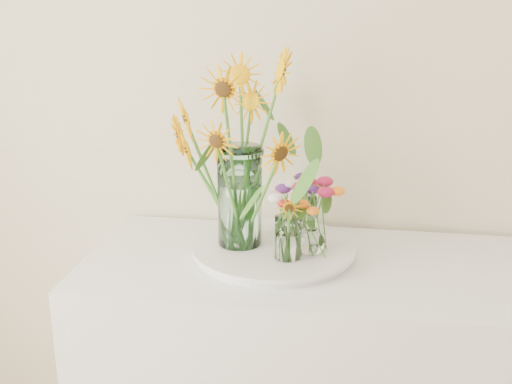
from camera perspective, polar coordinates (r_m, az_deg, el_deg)
tray at (r=1.87m, az=1.58°, el=-5.27°), size 0.45×0.45×0.02m
mason_jar at (r=1.83m, az=-1.46°, el=-0.44°), size 0.15×0.15×0.30m
sunflower_bouquet at (r=1.79m, az=-1.50°, el=3.76°), size 0.83×0.83×0.57m
small_vase_a at (r=1.76m, az=2.87°, el=-4.12°), size 0.10×0.10×0.13m
wildflower_posy_a at (r=1.75m, az=2.89°, el=-2.75°), size 0.17×0.17×0.22m
small_vase_b at (r=1.81m, az=4.93°, el=-3.61°), size 0.10×0.10×0.13m
wildflower_posy_b at (r=1.79m, az=4.96°, el=-2.27°), size 0.21×0.21×0.22m
small_vase_c at (r=1.94m, az=4.35°, el=-2.14°), size 0.09×0.09×0.12m
wildflower_posy_c at (r=1.93m, az=4.38°, el=-0.87°), size 0.17×0.17×0.21m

